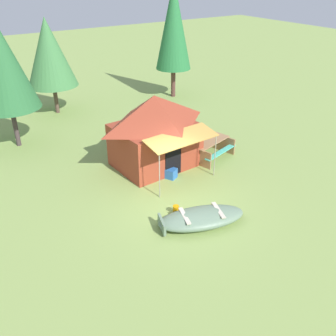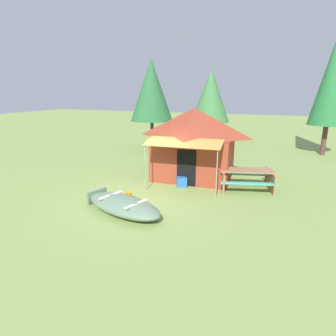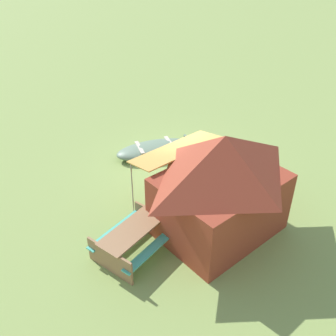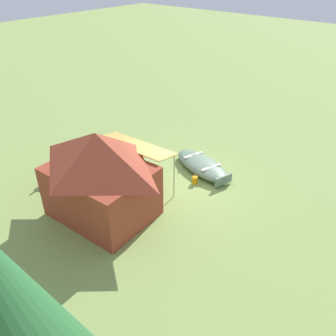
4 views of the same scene
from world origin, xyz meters
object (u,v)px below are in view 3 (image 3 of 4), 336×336
Objects in this scene: picnic_table at (134,237)px; cooler_box at (192,200)px; fuel_can at (178,159)px; canvas_cabin_tent at (221,184)px; beached_rowboat at (155,149)px.

cooler_box is at bearing -166.80° from picnic_table.
fuel_can is at bearing -118.40° from cooler_box.
canvas_cabin_tent is 2.64m from picnic_table.
beached_rowboat is 10.47× the size of fuel_can.
fuel_can is (-0.34, 0.94, -0.10)m from beached_rowboat.
beached_rowboat is 0.83× the size of canvas_cabin_tent.
beached_rowboat is 1.01m from fuel_can.
beached_rowboat is at bearing -104.84° from cooler_box.
picnic_table is 4.51m from fuel_can.
beached_rowboat reaches higher than cooler_box.
fuel_can is at bearing -110.48° from canvas_cabin_tent.
cooler_box is at bearing -94.96° from canvas_cabin_tent.
canvas_cabin_tent is 1.85m from cooler_box.
canvas_cabin_tent is 1.62× the size of picnic_table.
canvas_cabin_tent is 3.90m from fuel_can.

